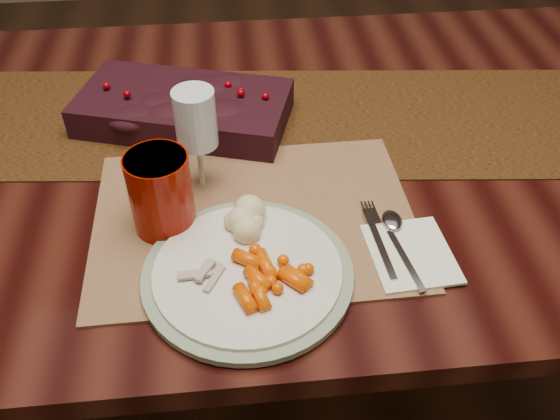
{
  "coord_description": "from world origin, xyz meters",
  "views": [
    {
      "loc": [
        -0.05,
        -0.88,
        1.38
      ],
      "look_at": [
        0.02,
        -0.25,
        0.8
      ],
      "focal_mm": 38.0,
      "sensor_mm": 36.0,
      "label": 1
    }
  ],
  "objects": [
    {
      "name": "floor",
      "position": [
        0.0,
        0.0,
        0.0
      ],
      "size": [
        5.0,
        5.0,
        0.0
      ],
      "primitive_type": "plane",
      "color": "black",
      "rests_on": "ground"
    },
    {
      "name": "turkey_shreds",
      "position": [
        -0.09,
        -0.34,
        0.78
      ],
      "size": [
        0.09,
        0.08,
        0.02
      ],
      "primitive_type": null,
      "rotation": [
        0.0,
        0.0,
        0.36
      ],
      "color": "beige",
      "rests_on": "dinner_plate"
    },
    {
      "name": "dining_table",
      "position": [
        0.0,
        0.0,
        0.38
      ],
      "size": [
        1.8,
        1.0,
        0.75
      ],
      "primitive_type": "cube",
      "color": "black",
      "rests_on": "floor"
    },
    {
      "name": "mashed_potatoes",
      "position": [
        -0.04,
        -0.24,
        0.79
      ],
      "size": [
        0.1,
        0.09,
        0.05
      ],
      "primitive_type": null,
      "rotation": [
        0.0,
        0.0,
        -0.25
      ],
      "color": "tan",
      "rests_on": "dinner_plate"
    },
    {
      "name": "red_cup",
      "position": [
        -0.16,
        -0.21,
        0.82
      ],
      "size": [
        0.11,
        0.11,
        0.13
      ],
      "primitive_type": "cylinder",
      "rotation": [
        0.0,
        0.0,
        0.15
      ],
      "color": "#7D0B00",
      "rests_on": "placemat_main"
    },
    {
      "name": "table_runner",
      "position": [
        0.05,
        0.06,
        0.75
      ],
      "size": [
        1.8,
        0.53,
        0.0
      ],
      "primitive_type": "cube",
      "rotation": [
        0.0,
        0.0,
        -0.09
      ],
      "color": "#553814",
      "rests_on": "dining_table"
    },
    {
      "name": "napkin",
      "position": [
        0.2,
        -0.31,
        0.76
      ],
      "size": [
        0.13,
        0.14,
        0.0
      ],
      "primitive_type": "cube",
      "rotation": [
        0.0,
        0.0,
        0.06
      ],
      "color": "white",
      "rests_on": "placemat_main"
    },
    {
      "name": "spoon",
      "position": [
        0.19,
        -0.3,
        0.76
      ],
      "size": [
        0.05,
        0.15,
        0.0
      ],
      "primitive_type": null,
      "rotation": [
        0.0,
        0.0,
        0.15
      ],
      "color": "silver",
      "rests_on": "napkin"
    },
    {
      "name": "baby_carrots",
      "position": [
        -0.01,
        -0.35,
        0.78
      ],
      "size": [
        0.1,
        0.09,
        0.02
      ],
      "primitive_type": null,
      "rotation": [
        0.0,
        0.0,
        0.03
      ],
      "color": "#EA4F00",
      "rests_on": "dinner_plate"
    },
    {
      "name": "fork",
      "position": [
        0.16,
        -0.29,
        0.76
      ],
      "size": [
        0.03,
        0.15,
        0.0
      ],
      "primitive_type": null,
      "rotation": [
        0.0,
        0.0,
        0.06
      ],
      "color": "#9EA1BD",
      "rests_on": "napkin"
    },
    {
      "name": "dinner_plate",
      "position": [
        -0.04,
        -0.33,
        0.76
      ],
      "size": [
        0.34,
        0.34,
        0.02
      ],
      "primitive_type": "cylinder",
      "rotation": [
        0.0,
        0.0,
        0.16
      ],
      "color": "silver",
      "rests_on": "placemat_main"
    },
    {
      "name": "centerpiece",
      "position": [
        -0.13,
        0.07,
        0.79
      ],
      "size": [
        0.42,
        0.3,
        0.08
      ],
      "primitive_type": null,
      "rotation": [
        0.0,
        0.0,
        -0.3
      ],
      "color": "black",
      "rests_on": "table_runner"
    },
    {
      "name": "placemat_main",
      "position": [
        -0.02,
        -0.21,
        0.75
      ],
      "size": [
        0.5,
        0.37,
        0.0
      ],
      "primitive_type": "cube",
      "rotation": [
        0.0,
        0.0,
        0.01
      ],
      "color": "brown",
      "rests_on": "dining_table"
    },
    {
      "name": "wine_glass",
      "position": [
        -0.1,
        -0.12,
        0.84
      ],
      "size": [
        0.07,
        0.07,
        0.18
      ],
      "primitive_type": null,
      "rotation": [
        0.0,
        0.0,
        -0.04
      ],
      "color": "silver",
      "rests_on": "dining_table"
    }
  ]
}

